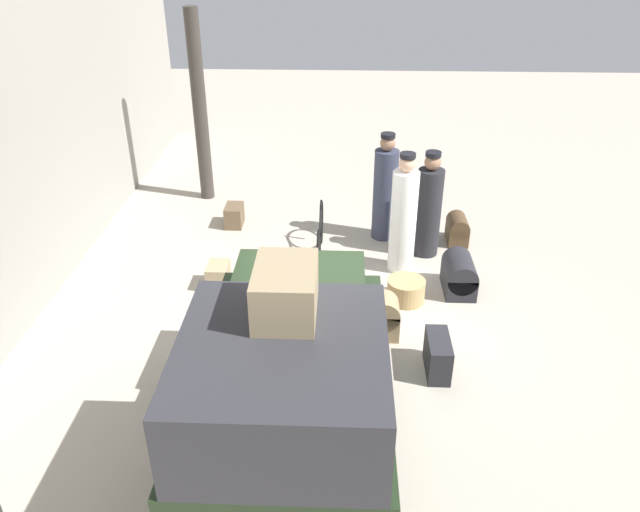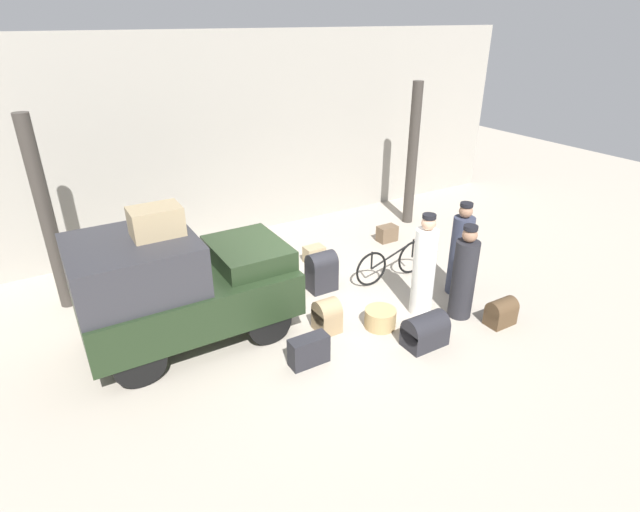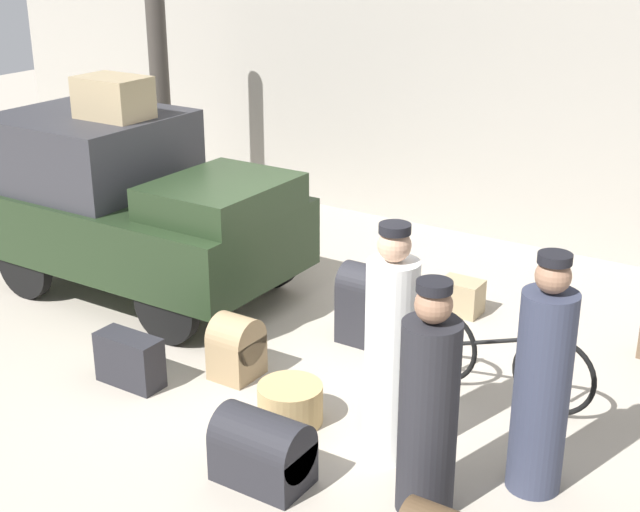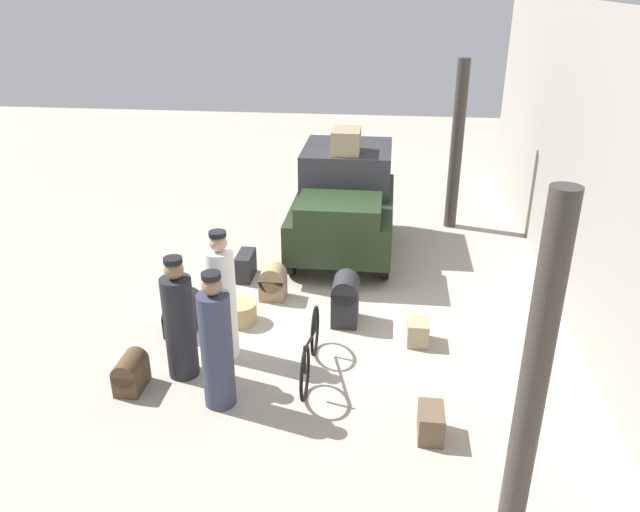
{
  "view_description": "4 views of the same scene",
  "coord_description": "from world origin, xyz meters",
  "px_view_note": "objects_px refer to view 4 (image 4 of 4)",
  "views": [
    {
      "loc": [
        -6.71,
        -0.07,
        4.79
      ],
      "look_at": [
        0.2,
        0.2,
        0.95
      ],
      "focal_mm": 35.0,
      "sensor_mm": 36.0,
      "label": 1
    },
    {
      "loc": [
        -3.81,
        -6.54,
        4.75
      ],
      "look_at": [
        0.2,
        0.2,
        0.95
      ],
      "focal_mm": 28.0,
      "sensor_mm": 36.0,
      "label": 2
    },
    {
      "loc": [
        4.27,
        -6.09,
        3.83
      ],
      "look_at": [
        0.2,
        0.2,
        0.95
      ],
      "focal_mm": 50.0,
      "sensor_mm": 36.0,
      "label": 3
    },
    {
      "loc": [
        8.75,
        1.19,
        4.84
      ],
      "look_at": [
        0.2,
        0.2,
        0.95
      ],
      "focal_mm": 35.0,
      "sensor_mm": 36.0,
      "label": 4
    }
  ],
  "objects_px": {
    "bicycle": "(310,350)",
    "trunk_wicker_pale": "(431,423)",
    "porter_with_bicycle": "(222,300)",
    "suitcase_small_leather": "(183,314)",
    "porter_lifting_near_truck": "(179,323)",
    "truck": "(345,200)",
    "porter_standing_middle": "(217,346)",
    "suitcase_tan_flat": "(131,372)",
    "trunk_barrel_dark": "(345,298)",
    "wicker_basket": "(239,312)",
    "trunk_on_truck_roof": "(346,141)",
    "trunk_large_brown": "(418,331)",
    "trunk_umber_medium": "(246,265)",
    "suitcase_black_upright": "(273,282)"
  },
  "relations": [
    {
      "from": "porter_lifting_near_truck",
      "to": "suitcase_tan_flat",
      "type": "bearing_deg",
      "value": -55.22
    },
    {
      "from": "bicycle",
      "to": "trunk_barrel_dark",
      "type": "bearing_deg",
      "value": 166.18
    },
    {
      "from": "porter_with_bicycle",
      "to": "suitcase_small_leather",
      "type": "bearing_deg",
      "value": -127.17
    },
    {
      "from": "suitcase_small_leather",
      "to": "trunk_barrel_dark",
      "type": "distance_m",
      "value": 2.42
    },
    {
      "from": "trunk_large_brown",
      "to": "suitcase_black_upright",
      "type": "distance_m",
      "value": 2.56
    },
    {
      "from": "truck",
      "to": "porter_lifting_near_truck",
      "type": "relative_size",
      "value": 1.91
    },
    {
      "from": "trunk_umber_medium",
      "to": "trunk_on_truck_roof",
      "type": "bearing_deg",
      "value": 134.84
    },
    {
      "from": "suitcase_tan_flat",
      "to": "suitcase_black_upright",
      "type": "relative_size",
      "value": 0.85
    },
    {
      "from": "porter_with_bicycle",
      "to": "trunk_barrel_dark",
      "type": "bearing_deg",
      "value": 124.48
    },
    {
      "from": "porter_with_bicycle",
      "to": "suitcase_small_leather",
      "type": "distance_m",
      "value": 1.15
    },
    {
      "from": "wicker_basket",
      "to": "trunk_on_truck_roof",
      "type": "xyz_separation_m",
      "value": [
        -3.11,
        1.36,
        1.92
      ]
    },
    {
      "from": "porter_standing_middle",
      "to": "trunk_barrel_dark",
      "type": "relative_size",
      "value": 2.3
    },
    {
      "from": "porter_standing_middle",
      "to": "truck",
      "type": "bearing_deg",
      "value": 166.97
    },
    {
      "from": "suitcase_tan_flat",
      "to": "truck",
      "type": "bearing_deg",
      "value": 153.79
    },
    {
      "from": "porter_standing_middle",
      "to": "trunk_barrel_dark",
      "type": "xyz_separation_m",
      "value": [
        -2.15,
        1.37,
        -0.41
      ]
    },
    {
      "from": "trunk_wicker_pale",
      "to": "trunk_on_truck_roof",
      "type": "height_order",
      "value": "trunk_on_truck_roof"
    },
    {
      "from": "bicycle",
      "to": "suitcase_tan_flat",
      "type": "distance_m",
      "value": 2.3
    },
    {
      "from": "porter_standing_middle",
      "to": "trunk_umber_medium",
      "type": "relative_size",
      "value": 2.95
    },
    {
      "from": "suitcase_small_leather",
      "to": "trunk_wicker_pale",
      "type": "height_order",
      "value": "suitcase_small_leather"
    },
    {
      "from": "truck",
      "to": "porter_standing_middle",
      "type": "height_order",
      "value": "truck"
    },
    {
      "from": "suitcase_tan_flat",
      "to": "trunk_barrel_dark",
      "type": "bearing_deg",
      "value": 127.79
    },
    {
      "from": "porter_lifting_near_truck",
      "to": "trunk_wicker_pale",
      "type": "distance_m",
      "value": 3.36
    },
    {
      "from": "truck",
      "to": "porter_with_bicycle",
      "type": "xyz_separation_m",
      "value": [
        3.84,
        -1.34,
        -0.15
      ]
    },
    {
      "from": "bicycle",
      "to": "porter_with_bicycle",
      "type": "xyz_separation_m",
      "value": [
        -0.33,
        -1.23,
        0.49
      ]
    },
    {
      "from": "porter_lifting_near_truck",
      "to": "trunk_wicker_pale",
      "type": "height_order",
      "value": "porter_lifting_near_truck"
    },
    {
      "from": "porter_standing_middle",
      "to": "suitcase_tan_flat",
      "type": "bearing_deg",
      "value": -97.36
    },
    {
      "from": "porter_with_bicycle",
      "to": "suitcase_black_upright",
      "type": "height_order",
      "value": "porter_with_bicycle"
    },
    {
      "from": "trunk_wicker_pale",
      "to": "trunk_barrel_dark",
      "type": "bearing_deg",
      "value": -154.59
    },
    {
      "from": "trunk_wicker_pale",
      "to": "suitcase_small_leather",
      "type": "bearing_deg",
      "value": -119.26
    },
    {
      "from": "porter_lifting_near_truck",
      "to": "wicker_basket",
      "type": "bearing_deg",
      "value": 163.48
    },
    {
      "from": "truck",
      "to": "porter_standing_middle",
      "type": "bearing_deg",
      "value": -13.03
    },
    {
      "from": "bicycle",
      "to": "trunk_wicker_pale",
      "type": "bearing_deg",
      "value": 55.13
    },
    {
      "from": "trunk_umber_medium",
      "to": "suitcase_tan_flat",
      "type": "xyz_separation_m",
      "value": [
        3.32,
        -0.73,
        0.01
      ]
    },
    {
      "from": "porter_standing_middle",
      "to": "trunk_umber_medium",
      "type": "height_order",
      "value": "porter_standing_middle"
    },
    {
      "from": "bicycle",
      "to": "wicker_basket",
      "type": "bearing_deg",
      "value": -134.37
    },
    {
      "from": "porter_standing_middle",
      "to": "trunk_large_brown",
      "type": "bearing_deg",
      "value": 124.4
    },
    {
      "from": "truck",
      "to": "trunk_barrel_dark",
      "type": "xyz_separation_m",
      "value": [
        2.75,
        0.24,
        -0.59
      ]
    },
    {
      "from": "wicker_basket",
      "to": "suitcase_black_upright",
      "type": "height_order",
      "value": "suitcase_black_upright"
    },
    {
      "from": "truck",
      "to": "trunk_on_truck_roof",
      "type": "height_order",
      "value": "trunk_on_truck_roof"
    },
    {
      "from": "trunk_umber_medium",
      "to": "truck",
      "type": "bearing_deg",
      "value": 131.7
    },
    {
      "from": "suitcase_small_leather",
      "to": "trunk_wicker_pale",
      "type": "distance_m",
      "value": 4.06
    },
    {
      "from": "porter_with_bicycle",
      "to": "porter_standing_middle",
      "type": "xyz_separation_m",
      "value": [
        1.06,
        0.21,
        -0.03
      ]
    },
    {
      "from": "trunk_large_brown",
      "to": "trunk_on_truck_roof",
      "type": "relative_size",
      "value": 0.58
    },
    {
      "from": "trunk_umber_medium",
      "to": "trunk_barrel_dark",
      "type": "distance_m",
      "value": 2.27
    },
    {
      "from": "porter_lifting_near_truck",
      "to": "trunk_umber_medium",
      "type": "xyz_separation_m",
      "value": [
        -2.93,
        0.17,
        -0.54
      ]
    },
    {
      "from": "truck",
      "to": "porter_lifting_near_truck",
      "type": "bearing_deg",
      "value": -22.16
    },
    {
      "from": "trunk_umber_medium",
      "to": "bicycle",
      "type": "bearing_deg",
      "value": 28.57
    },
    {
      "from": "porter_with_bicycle",
      "to": "suitcase_small_leather",
      "type": "xyz_separation_m",
      "value": [
        -0.6,
        -0.79,
        -0.59
      ]
    },
    {
      "from": "porter_standing_middle",
      "to": "porter_lifting_near_truck",
      "type": "relative_size",
      "value": 1.05
    },
    {
      "from": "porter_lifting_near_truck",
      "to": "suitcase_small_leather",
      "type": "height_order",
      "value": "porter_lifting_near_truck"
    }
  ]
}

